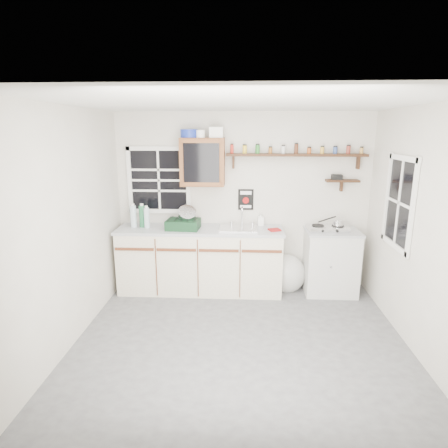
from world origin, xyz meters
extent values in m
cube|color=#4A4A4D|center=(0.00, 0.00, -0.01)|extent=(3.60, 3.20, 0.02)
cube|color=silver|center=(0.00, 0.00, 2.51)|extent=(3.60, 3.20, 0.02)
cube|color=#BDB6A9|center=(-1.81, 0.00, 1.25)|extent=(0.02, 3.20, 2.50)
cube|color=#BDB6A9|center=(1.81, 0.00, 1.25)|extent=(0.02, 3.20, 2.50)
cube|color=#BDB6A9|center=(0.00, 1.61, 1.25)|extent=(3.60, 0.02, 2.50)
cube|color=#BDB6A9|center=(0.00, -1.61, 1.25)|extent=(3.60, 0.02, 2.50)
cube|color=beige|center=(-0.58, 1.30, 0.44)|extent=(2.27, 0.60, 0.88)
cube|color=#9EA0A5|center=(-0.58, 1.30, 0.90)|extent=(2.31, 0.62, 0.04)
cube|color=#5A2C17|center=(-1.44, 0.99, 0.70)|extent=(0.53, 0.02, 0.03)
cube|color=#5A2C17|center=(-0.87, 0.99, 0.70)|extent=(0.53, 0.02, 0.03)
cube|color=#5A2C17|center=(-0.30, 0.99, 0.70)|extent=(0.53, 0.02, 0.03)
cube|color=#5A2C17|center=(0.27, 0.99, 0.70)|extent=(0.53, 0.02, 0.03)
cube|color=beige|center=(1.25, 1.33, 0.44)|extent=(0.70, 0.55, 0.88)
cube|color=#9EA0A5|center=(1.25, 1.33, 0.90)|extent=(0.73, 0.57, 0.03)
cube|color=silver|center=(-0.05, 1.30, 0.93)|extent=(0.52, 0.44, 0.03)
cylinder|color=silver|center=(0.00, 1.46, 1.06)|extent=(0.02, 0.02, 0.28)
cylinder|color=silver|center=(0.00, 1.40, 1.19)|extent=(0.02, 0.14, 0.02)
cube|color=brown|center=(-0.55, 1.45, 1.82)|extent=(0.60, 0.30, 0.65)
cube|color=black|center=(-0.55, 1.29, 1.82)|extent=(0.48, 0.02, 0.52)
cylinder|color=navy|center=(-0.73, 1.45, 2.21)|extent=(0.24, 0.24, 0.11)
cube|color=white|center=(-0.36, 1.45, 2.22)|extent=(0.18, 0.15, 0.14)
cylinder|color=white|center=(-0.57, 1.40, 2.20)|extent=(0.12, 0.12, 0.10)
cube|color=black|center=(0.73, 1.51, 1.92)|extent=(1.91, 0.18, 0.04)
cube|color=black|center=(-0.13, 1.55, 1.82)|extent=(0.03, 0.10, 0.18)
cube|color=black|center=(1.58, 1.55, 1.82)|extent=(0.03, 0.10, 0.18)
cylinder|color=red|center=(-0.15, 1.51, 2.00)|extent=(0.05, 0.05, 0.12)
cylinder|color=black|center=(-0.15, 1.51, 2.06)|extent=(0.04, 0.04, 0.02)
cylinder|color=gold|center=(0.02, 1.51, 1.99)|extent=(0.06, 0.06, 0.11)
cylinder|color=black|center=(0.02, 1.51, 2.05)|extent=(0.05, 0.05, 0.02)
cylinder|color=#267226|center=(0.20, 1.51, 1.99)|extent=(0.06, 0.06, 0.11)
cylinder|color=black|center=(0.20, 1.51, 2.06)|extent=(0.05, 0.05, 0.02)
cylinder|color=#99591E|center=(0.38, 1.51, 1.98)|extent=(0.05, 0.05, 0.08)
cylinder|color=black|center=(0.38, 1.51, 2.03)|extent=(0.04, 0.04, 0.02)
cylinder|color=silver|center=(0.55, 1.51, 1.99)|extent=(0.06, 0.06, 0.10)
cylinder|color=black|center=(0.55, 1.51, 2.05)|extent=(0.05, 0.05, 0.02)
cylinder|color=#4C2614|center=(0.73, 1.51, 2.00)|extent=(0.05, 0.05, 0.13)
cylinder|color=black|center=(0.73, 1.51, 2.07)|extent=(0.05, 0.05, 0.02)
cylinder|color=#B24C19|center=(0.90, 1.51, 1.98)|extent=(0.05, 0.05, 0.08)
cylinder|color=black|center=(0.90, 1.51, 2.02)|extent=(0.05, 0.05, 0.02)
cylinder|color=gold|center=(1.07, 1.51, 1.98)|extent=(0.05, 0.05, 0.09)
cylinder|color=black|center=(1.07, 1.51, 2.03)|extent=(0.05, 0.05, 0.02)
cylinder|color=#334C8C|center=(1.25, 1.51, 1.98)|extent=(0.06, 0.06, 0.09)
cylinder|color=black|center=(1.25, 1.51, 2.04)|extent=(0.05, 0.05, 0.02)
cylinder|color=maroon|center=(1.43, 1.51, 1.99)|extent=(0.06, 0.06, 0.10)
cylinder|color=black|center=(1.43, 1.51, 2.05)|extent=(0.05, 0.05, 0.02)
cylinder|color=#BF8C3F|center=(1.60, 1.51, 1.98)|extent=(0.05, 0.05, 0.08)
cylinder|color=black|center=(1.60, 1.51, 2.03)|extent=(0.04, 0.04, 0.02)
cube|color=black|center=(1.38, 1.52, 1.57)|extent=(0.45, 0.15, 0.03)
cube|color=black|center=(1.38, 1.56, 1.49)|extent=(0.03, 0.08, 0.14)
cube|color=black|center=(1.30, 1.52, 1.62)|extent=(0.14, 0.10, 0.07)
cube|color=black|center=(0.05, 1.59, 1.28)|extent=(0.22, 0.01, 0.30)
cube|color=white|center=(0.05, 1.58, 1.38)|extent=(0.16, 0.00, 0.05)
cylinder|color=#A50C0C|center=(0.05, 1.58, 1.27)|extent=(0.09, 0.01, 0.09)
cube|color=white|center=(0.05, 1.58, 1.18)|extent=(0.16, 0.00, 0.04)
cube|color=black|center=(-1.20, 1.59, 1.55)|extent=(0.85, 0.02, 0.90)
cube|color=silver|center=(-1.20, 1.59, 1.55)|extent=(0.93, 0.03, 0.98)
cube|color=black|center=(1.79, 0.55, 1.45)|extent=(0.02, 0.70, 1.00)
cube|color=silver|center=(1.79, 0.55, 1.45)|extent=(0.03, 0.78, 1.08)
cylinder|color=silver|center=(-1.52, 1.32, 1.07)|extent=(0.09, 0.09, 0.31)
cylinder|color=white|center=(-1.52, 1.32, 1.24)|extent=(0.05, 0.05, 0.03)
cylinder|color=#23693F|center=(-1.40, 1.34, 1.07)|extent=(0.09, 0.09, 0.31)
cylinder|color=white|center=(-1.40, 1.34, 1.24)|extent=(0.05, 0.05, 0.03)
cylinder|color=silver|center=(-1.33, 1.29, 1.06)|extent=(0.08, 0.08, 0.28)
cylinder|color=white|center=(-1.33, 1.29, 1.22)|extent=(0.04, 0.04, 0.03)
cube|color=black|center=(-0.81, 1.26, 0.99)|extent=(0.47, 0.36, 0.13)
cylinder|color=silver|center=(-0.76, 1.26, 1.12)|extent=(0.31, 0.34, 0.27)
imported|color=silver|center=(0.27, 1.51, 1.01)|extent=(0.09, 0.09, 0.19)
cube|color=maroon|center=(0.44, 1.23, 0.93)|extent=(0.19, 0.18, 0.02)
cube|color=silver|center=(1.17, 1.31, 0.94)|extent=(0.56, 0.33, 0.07)
cylinder|color=black|center=(1.04, 1.31, 0.98)|extent=(0.16, 0.16, 0.01)
cylinder|color=black|center=(1.31, 1.31, 0.98)|extent=(0.16, 0.16, 0.01)
cylinder|color=silver|center=(1.31, 1.31, 1.02)|extent=(0.14, 0.14, 0.09)
cylinder|color=black|center=(1.17, 1.37, 1.05)|extent=(0.20, 0.20, 0.14)
ellipsoid|color=beige|center=(0.65, 1.40, 0.23)|extent=(0.48, 0.43, 0.50)
cone|color=beige|center=(0.67, 1.40, 0.46)|extent=(0.14, 0.14, 0.14)
camera|label=1|loc=(0.02, -3.71, 2.25)|focal=30.00mm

